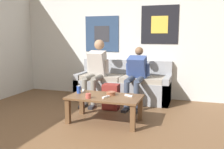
% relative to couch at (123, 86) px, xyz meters
% --- Properties ---
extents(ground_plane, '(18.00, 18.00, 0.00)m').
position_rel_couch_xyz_m(ground_plane, '(-0.20, -2.37, -0.29)').
color(ground_plane, brown).
extents(wall_back, '(10.00, 0.07, 2.55)m').
position_rel_couch_xyz_m(wall_back, '(-0.19, 0.36, 0.98)').
color(wall_back, silver).
rests_on(wall_back, ground_plane).
extents(couch, '(1.96, 0.71, 0.82)m').
position_rel_couch_xyz_m(couch, '(0.00, 0.00, 0.00)').
color(couch, gray).
rests_on(couch, ground_plane).
extents(coffee_table, '(1.14, 0.62, 0.41)m').
position_rel_couch_xyz_m(coffee_table, '(0.11, -1.41, 0.05)').
color(coffee_table, brown).
rests_on(coffee_table, ground_plane).
extents(person_seated_adult, '(0.47, 0.86, 1.26)m').
position_rel_couch_xyz_m(person_seated_adult, '(-0.47, -0.36, 0.40)').
color(person_seated_adult, gray).
rests_on(person_seated_adult, ground_plane).
extents(person_seated_teen, '(0.47, 0.87, 1.13)m').
position_rel_couch_xyz_m(person_seated_teen, '(0.36, -0.37, 0.32)').
color(person_seated_teen, '#384256').
rests_on(person_seated_teen, ground_plane).
extents(backpack, '(0.29, 0.25, 0.47)m').
position_rel_couch_xyz_m(backpack, '(-0.02, -0.75, -0.07)').
color(backpack, maroon).
rests_on(backpack, ground_plane).
extents(ceramic_bowl, '(0.15, 0.15, 0.06)m').
position_rel_couch_xyz_m(ceramic_bowl, '(0.17, -1.31, 0.15)').
color(ceramic_bowl, brown).
rests_on(ceramic_bowl, coffee_table).
extents(pillar_candle, '(0.08, 0.08, 0.09)m').
position_rel_couch_xyz_m(pillar_candle, '(-0.08, -1.62, 0.16)').
color(pillar_candle, '#B24C42').
rests_on(pillar_candle, coffee_table).
extents(drink_can_blue, '(0.07, 0.07, 0.12)m').
position_rel_couch_xyz_m(drink_can_blue, '(-0.36, -1.36, 0.18)').
color(drink_can_blue, '#28479E').
rests_on(drink_can_blue, coffee_table).
extents(game_controller_near_left, '(0.09, 0.15, 0.03)m').
position_rel_couch_xyz_m(game_controller_near_left, '(-0.36, -1.20, 0.13)').
color(game_controller_near_left, white).
rests_on(game_controller_near_left, coffee_table).
extents(game_controller_near_right, '(0.15, 0.09, 0.03)m').
position_rel_couch_xyz_m(game_controller_near_right, '(0.46, -1.31, 0.13)').
color(game_controller_near_right, white).
rests_on(game_controller_near_right, coffee_table).
extents(game_controller_far_center, '(0.08, 0.15, 0.03)m').
position_rel_couch_xyz_m(game_controller_far_center, '(0.16, -1.50, 0.13)').
color(game_controller_far_center, white).
rests_on(game_controller_far_center, coffee_table).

